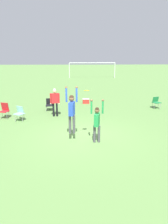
% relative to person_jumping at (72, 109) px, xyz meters
% --- Properties ---
extents(ground_plane, '(120.00, 120.00, 0.00)m').
position_rel_person_jumping_xyz_m(ground_plane, '(0.48, 0.36, -1.49)').
color(ground_plane, '#608C47').
extents(person_jumping, '(0.55, 0.44, 2.18)m').
position_rel_person_jumping_xyz_m(person_jumping, '(0.00, 0.00, 0.00)').
color(person_jumping, '#4C4C51').
rests_on(person_jumping, ground_plane).
extents(person_defending, '(0.60, 0.48, 1.99)m').
position_rel_person_jumping_xyz_m(person_defending, '(1.11, -0.29, -0.45)').
color(person_defending, '#4C4C51').
rests_on(person_defending, ground_plane).
extents(frisbee, '(0.25, 0.25, 0.07)m').
position_rel_person_jumping_xyz_m(frisbee, '(0.67, 0.03, 0.82)').
color(frisbee, yellow).
extents(camping_chair_0, '(0.67, 0.73, 0.85)m').
position_rel_person_jumping_xyz_m(camping_chair_0, '(-3.15, 3.07, -0.98)').
color(camping_chair_0, gray).
rests_on(camping_chair_0, ground_plane).
extents(camping_chair_1, '(0.57, 0.61, 0.83)m').
position_rel_person_jumping_xyz_m(camping_chair_1, '(-1.65, 5.37, -1.02)').
color(camping_chair_1, gray).
rests_on(camping_chair_1, ground_plane).
extents(camping_chair_2, '(0.61, 0.66, 0.95)m').
position_rel_person_jumping_xyz_m(camping_chair_2, '(-4.21, 3.63, -0.94)').
color(camping_chair_2, gray).
rests_on(camping_chair_2, ground_plane).
extents(camping_chair_3, '(0.67, 0.71, 0.82)m').
position_rel_person_jumping_xyz_m(camping_chair_3, '(5.94, 5.69, -0.99)').
color(camping_chair_3, gray).
rests_on(camping_chair_3, ground_plane).
extents(person_spectator_near, '(0.63, 0.37, 1.78)m').
position_rel_person_jumping_xyz_m(person_spectator_near, '(-1.14, 3.89, -0.41)').
color(person_spectator_near, black).
rests_on(person_spectator_near, ground_plane).
extents(cooler_box, '(0.52, 0.37, 0.37)m').
position_rel_person_jumping_xyz_m(cooler_box, '(0.95, 7.40, -1.31)').
color(cooler_box, red).
rests_on(cooler_box, ground_plane).
extents(soccer_goal, '(7.10, 0.10, 2.35)m').
position_rel_person_jumping_xyz_m(soccer_goal, '(2.63, 24.48, 0.35)').
color(soccer_goal, white).
rests_on(soccer_goal, ground_plane).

